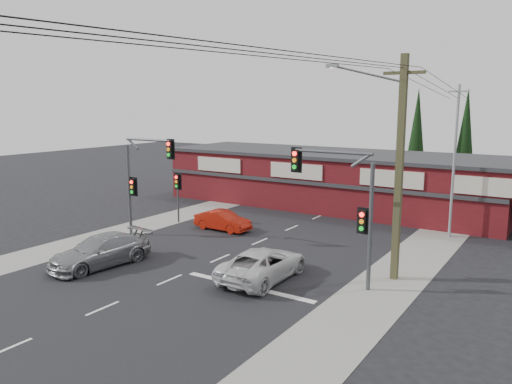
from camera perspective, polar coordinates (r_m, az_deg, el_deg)
The scene contains 18 objects.
ground at distance 25.27m, azimuth -5.62°, elevation -8.21°, with size 120.00×120.00×0.00m, color black.
road_strip at distance 29.17m, azimuth 0.53°, elevation -5.65°, with size 14.00×70.00×0.01m, color black.
verge_left at distance 34.32m, azimuth -11.57°, elevation -3.45°, with size 3.00×70.00×0.02m, color gray.
verge_right at distance 25.83m, azimuth 16.83°, elevation -8.17°, with size 3.00×70.00×0.02m, color gray.
stop_line at distance 22.17m, azimuth -0.85°, elevation -10.77°, with size 6.50×0.35×0.01m, color silver.
white_suv at distance 22.91m, azimuth 0.80°, elevation -8.22°, with size 2.37×5.14×1.43m, color silver.
silver_suv at distance 25.86m, azimuth -17.37°, elevation -6.46°, with size 2.11×5.19×1.51m, color gray.
red_sedan at distance 31.66m, azimuth -3.84°, elevation -3.27°, with size 1.31×3.75×1.24m, color #A6170A.
lane_dashes at distance 23.31m, azimuth -9.85°, elevation -9.86°, with size 0.12×32.14×0.01m.
shop_building at distance 39.56m, azimuth 8.64°, elevation 1.55°, with size 27.30×8.40×4.22m.
conifer_near at distance 44.32m, azimuth 17.89°, elevation 6.43°, with size 1.80×1.80×9.25m.
conifer_far at distance 45.50m, azimuth 22.83°, elevation 6.21°, with size 1.80×1.80×9.25m.
traffic_mast_left at distance 30.09m, azimuth -12.99°, elevation 2.21°, with size 3.77×0.27×5.97m.
traffic_mast_right at distance 21.71m, azimuth 10.24°, elevation -0.59°, with size 3.96×0.27×5.97m.
pedestal_signal at distance 33.70m, azimuth -8.93°, elevation 0.54°, with size 0.55×0.27×3.38m.
utility_pole at distance 22.85m, azimuth 15.77°, elevation 3.39°, with size 4.38×0.59×10.00m.
steel_pole at distance 31.47m, azimuth 21.72°, elevation 3.51°, with size 1.20×0.16×9.00m.
power_lines at distance 17.56m, azimuth 11.24°, elevation 13.61°, with size 2.01×29.00×1.22m.
Camera 1 is at (15.02, -18.72, 7.89)m, focal length 35.00 mm.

